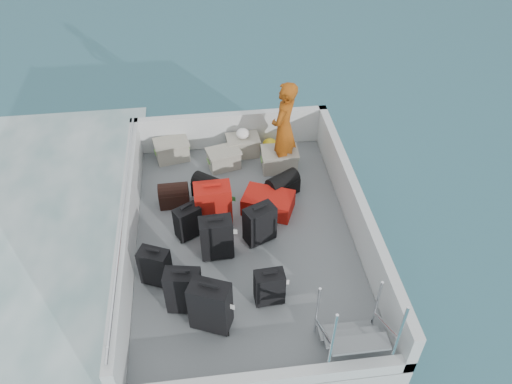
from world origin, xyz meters
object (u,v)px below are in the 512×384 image
Objects in this scene: suitcase_2 at (188,222)px; passenger at (284,129)px; suitcase_0 at (184,291)px; suitcase_5 at (213,206)px; suitcase_3 at (211,306)px; suitcase_8 at (268,203)px; crate_0 at (172,151)px; suitcase_7 at (260,224)px; crate_1 at (224,159)px; crate_2 at (243,146)px; suitcase_1 at (155,267)px; suitcase_6 at (269,288)px; suitcase_4 at (216,238)px; crate_3 at (279,160)px.

passenger is (1.70, 1.47, 0.58)m from suitcase_2.
suitcase_0 is 1.63m from suitcase_5.
suitcase_8 is at bearing 86.00° from suitcase_3.
suitcase_5 is at bearing -69.81° from crate_0.
suitcase_7 is 1.20× the size of crate_1.
suitcase_8 is at bearing 46.28° from suitcase_7.
suitcase_2 is 1.68m from suitcase_3.
suitcase_3 is 3.73m from crate_2.
suitcase_1 reaches higher than suitcase_6.
suitcase_2 is 0.47m from suitcase_5.
suitcase_4 is 0.91× the size of suitcase_5.
suitcase_3 is 1.20× the size of suitcase_7.
suitcase_5 reaches higher than suitcase_4.
suitcase_4 is 1.09× the size of suitcase_7.
suitcase_3 reaches higher than crate_0.
suitcase_1 is 1.66m from suitcase_7.
suitcase_0 is at bearing -108.67° from crate_2.
suitcase_8 is 1.42× the size of crate_2.
crate_1 is at bearing 77.98° from suitcase_5.
suitcase_5 is 1.19× the size of suitcase_7.
suitcase_6 is 1.03× the size of crate_1.
suitcase_2 is 0.61m from suitcase_4.
suitcase_0 is at bearing -103.93° from crate_1.
crate_2 is at bearing -97.27° from passenger.
suitcase_5 is 1.78m from crate_3.
crate_0 is at bearing 158.80° from crate_1.
suitcase_3 reaches higher than suitcase_0.
suitcase_3 is at bearing -97.02° from crate_1.
suitcase_8 is 1.37× the size of crate_0.
suitcase_5 is at bearing 108.14° from suitcase_3.
crate_3 is (1.24, 1.92, -0.17)m from suitcase_4.
suitcase_2 reaches higher than crate_2.
crate_0 is at bearing 102.65° from suitcase_4.
suitcase_4 is at bearing 71.21° from suitcase_0.
crate_1 is (0.26, 2.10, -0.19)m from suitcase_4.
crate_3 reaches higher than crate_0.
crate_1 is 0.31× the size of passenger.
passenger is at bearing -10.07° from crate_1.
suitcase_7 is at bearing -89.37° from crate_2.
passenger is (1.96, -0.54, 0.69)m from crate_0.
suitcase_7 is (0.02, 1.15, 0.04)m from suitcase_6.
suitcase_0 reaches higher than suitcase_6.
crate_0 is 0.33× the size of passenger.
crate_1 is at bearing 85.75° from suitcase_0.
crate_3 is (0.98, -0.18, 0.02)m from crate_1.
suitcase_7 is (0.67, -0.43, -0.06)m from suitcase_5.
suitcase_6 is (0.65, -1.59, -0.11)m from suitcase_5.
suitcase_2 is at bearing -17.82° from passenger.
suitcase_8 is 0.46× the size of passenger.
suitcase_5 reaches higher than suitcase_2.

